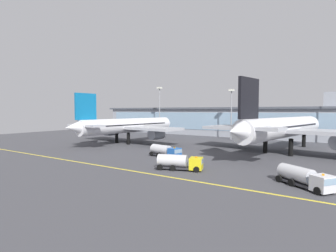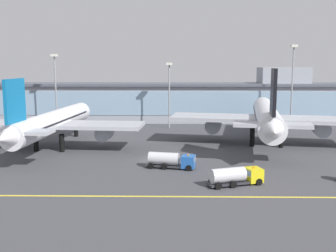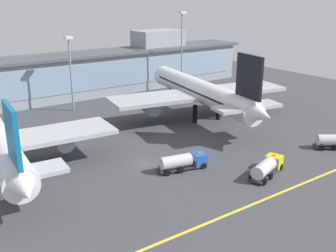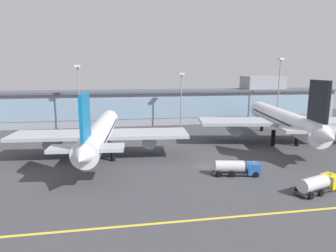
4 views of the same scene
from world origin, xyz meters
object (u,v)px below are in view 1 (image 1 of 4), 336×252
Objects in this scene: airliner_near_right at (283,128)px; airliner_near_left at (128,126)px; fuel_tanker_truck at (181,162)px; apron_light_mast_centre at (160,104)px; apron_light_mast_east at (231,106)px; service_truck_far at (305,178)px; baggage_tug_near at (166,151)px.

airliner_near_left is at bearing 106.84° from airliner_near_right.
fuel_tanker_truck is at bearing -120.82° from airliner_near_left.
airliner_near_left is 2.19× the size of apron_light_mast_centre.
apron_light_mast_east reaches higher than airliner_near_right.
airliner_near_left is 5.14× the size of fuel_tanker_truck.
fuel_tanker_truck and service_truck_far have the same top height.
airliner_near_left is 40.41m from apron_light_mast_east.
service_truck_far is 0.45× the size of apron_light_mast_east.
apron_light_mast_east is at bearing 0.73° from apron_light_mast_centre.
baggage_tug_near is 48.22m from apron_light_mast_east.
apron_light_mast_centre is (-66.68, 56.36, 13.02)m from service_truck_far.
baggage_tug_near is (26.99, -16.45, -4.48)m from airliner_near_left.
service_truck_far is at bearing -59.97° from apron_light_mast_east.
service_truck_far is 66.61m from apron_light_mast_east.
fuel_tanker_truck is 0.48× the size of apron_light_mast_east.
apron_light_mast_east is (-32.83, 56.79, 11.62)m from service_truck_far.
service_truck_far is at bearing -153.84° from airliner_near_right.
apron_light_mast_centre reaches higher than service_truck_far.
apron_light_mast_centre is (-8.12, 29.90, 8.53)m from airliner_near_left.
apron_light_mast_east is (-1.25, 46.79, 11.62)m from baggage_tug_near.
airliner_near_left is at bearing 125.88° from fuel_tanker_truck.
apron_light_mast_centre is 33.88m from apron_light_mast_east.
apron_light_mast_centre is at bearing 77.30° from airliner_near_right.
baggage_tug_near is 59.59m from apron_light_mast_centre.
service_truck_far is (31.57, -10.00, 0.00)m from baggage_tug_near.
apron_light_mast_centre reaches higher than fuel_tanker_truck.
airliner_near_left is at bearing 159.70° from baggage_tug_near.
airliner_near_left is 32.14m from apron_light_mast_centre.
apron_light_mast_centre is at bearing -179.27° from apron_light_mast_east.
airliner_near_left is 31.93m from baggage_tug_near.
apron_light_mast_east reaches higher than airliner_near_left.
apron_light_mast_centre reaches higher than baggage_tug_near.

